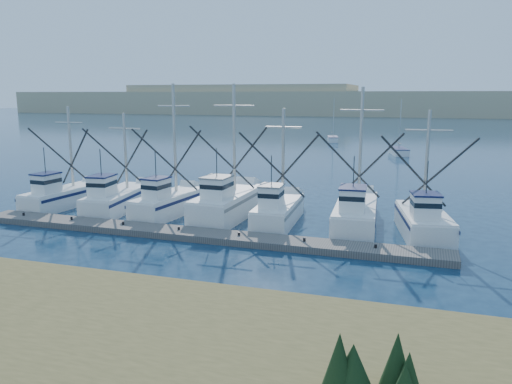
% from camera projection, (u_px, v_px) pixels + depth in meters
% --- Properties ---
extents(ground, '(500.00, 500.00, 0.00)m').
position_uv_depth(ground, '(266.00, 281.00, 23.66)').
color(ground, '#0D243B').
rests_on(ground, ground).
extents(floating_dock, '(30.65, 2.48, 0.41)m').
position_uv_depth(floating_dock, '(193.00, 234.00, 30.80)').
color(floating_dock, slate).
rests_on(floating_dock, ground).
extents(dune_ridge, '(360.00, 60.00, 10.00)m').
position_uv_depth(dune_ridge, '(400.00, 103.00, 219.33)').
color(dune_ridge, tan).
rests_on(dune_ridge, ground).
extents(trawler_fleet, '(30.18, 8.84, 9.47)m').
position_uv_depth(trawler_fleet, '(231.00, 206.00, 35.03)').
color(trawler_fleet, white).
rests_on(trawler_fleet, ground).
extents(sailboat_near, '(3.15, 5.84, 8.10)m').
position_uv_depth(sailboat_near, '(399.00, 151.00, 73.35)').
color(sailboat_near, white).
rests_on(sailboat_near, ground).
extents(sailboat_far, '(2.70, 5.06, 8.10)m').
position_uv_depth(sailboat_far, '(333.00, 139.00, 93.49)').
color(sailboat_far, white).
rests_on(sailboat_far, ground).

